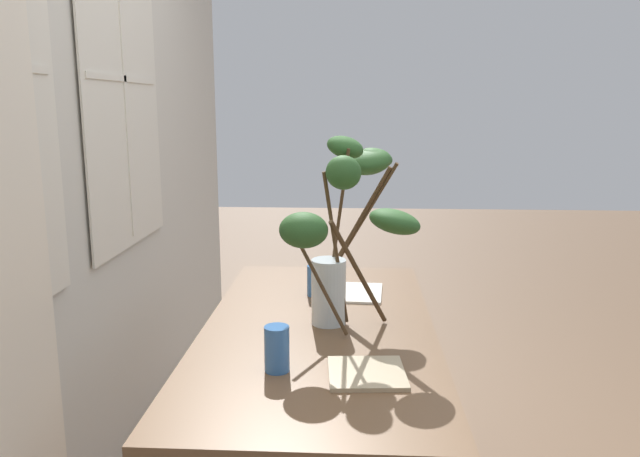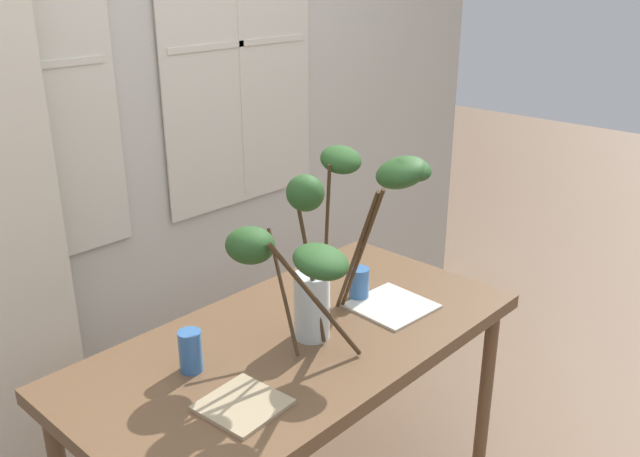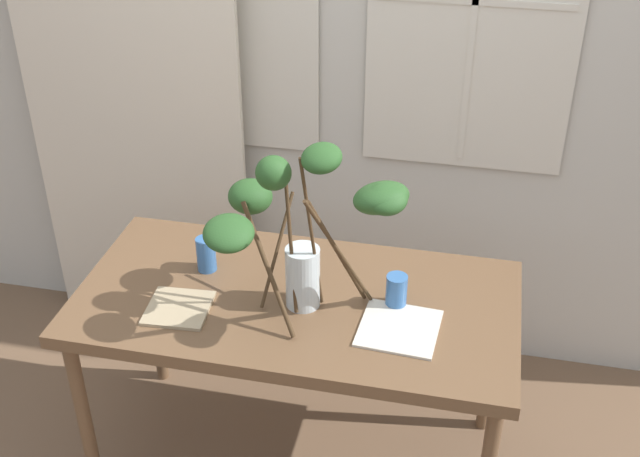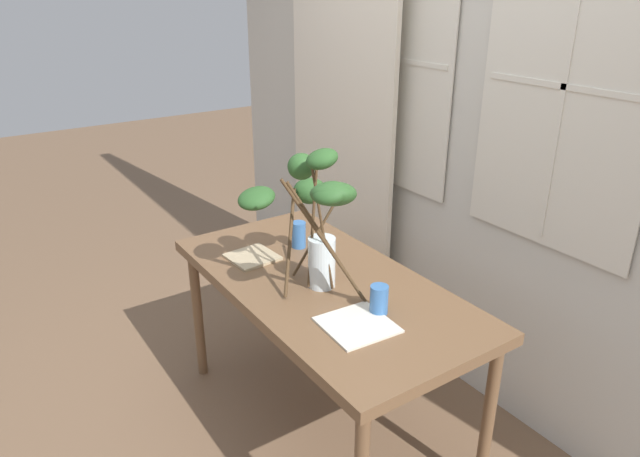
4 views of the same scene
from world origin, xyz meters
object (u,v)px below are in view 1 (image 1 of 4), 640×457
at_px(plate_square_right, 349,292).
at_px(drinking_glass_blue_right, 316,280).
at_px(dining_table, 319,346).
at_px(vase_with_branches, 346,218).
at_px(drinking_glass_blue_left, 277,349).
at_px(plate_square_left, 367,373).

bearing_deg(plate_square_right, drinking_glass_blue_right, 102.56).
relative_size(dining_table, drinking_glass_blue_right, 12.89).
xyz_separation_m(vase_with_branches, plate_square_right, (0.32, -0.01, -0.35)).
height_order(vase_with_branches, drinking_glass_blue_left, vase_with_branches).
bearing_deg(plate_square_left, dining_table, 22.48).
bearing_deg(vase_with_branches, dining_table, 116.19).
bearing_deg(plate_square_right, vase_with_branches, 178.32).
relative_size(drinking_glass_blue_right, plate_square_left, 0.57).
bearing_deg(drinking_glass_blue_right, dining_table, -175.24).
distance_m(dining_table, drinking_glass_blue_left, 0.39).
relative_size(plate_square_left, plate_square_right, 0.82).
bearing_deg(drinking_glass_blue_left, vase_with_branches, -24.94).
bearing_deg(dining_table, plate_square_left, -157.52).
distance_m(drinking_glass_blue_right, plate_square_right, 0.14).
bearing_deg(plate_square_left, vase_with_branches, 8.77).
relative_size(drinking_glass_blue_left, plate_square_left, 0.62).
distance_m(plate_square_left, plate_square_right, 0.73).
bearing_deg(drinking_glass_blue_right, vase_with_branches, -158.43).
bearing_deg(plate_square_right, dining_table, 165.05).
distance_m(vase_with_branches, drinking_glass_blue_right, 0.44).
distance_m(drinking_glass_blue_left, plate_square_left, 0.25).
bearing_deg(vase_with_branches, plate_square_right, -1.68).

